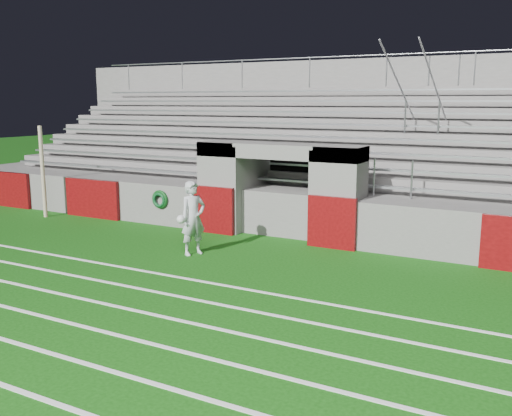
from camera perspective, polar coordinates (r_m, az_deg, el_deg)
The scene contains 6 objects.
ground at distance 13.19m, azimuth -4.54°, elevation -5.90°, with size 90.00×90.00×0.00m, color #0F470B.
field_post at distance 19.76m, azimuth -20.55°, elevation 3.39°, with size 0.13×0.13×2.97m, color #C1AC8F.
field_markings at distance 9.65m, azimuth -21.38°, elevation -12.92°, with size 28.00×8.09×0.01m.
stadium_structure at distance 19.92m, azimuth 8.03°, elevation 4.03°, with size 26.00×8.48×5.42m.
goalkeeper_with_ball at distance 14.08m, azimuth -6.31°, elevation -1.01°, with size 0.67×0.80×1.84m.
hose_coil at distance 17.47m, azimuth -9.62°, elevation 0.84°, with size 0.57×0.15×0.57m.
Camera 1 is at (6.94, -10.57, 3.74)m, focal length 40.00 mm.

